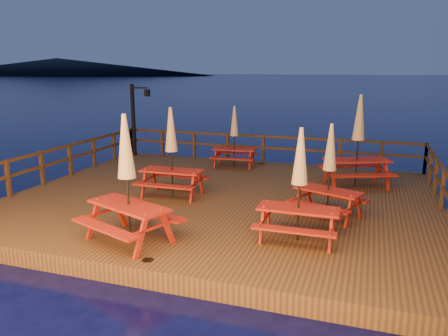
# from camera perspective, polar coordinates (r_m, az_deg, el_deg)

# --- Properties ---
(ground) EXTENTS (500.00, 500.00, 0.00)m
(ground) POSITION_cam_1_polar(r_m,az_deg,el_deg) (12.91, -0.08, -5.37)
(ground) COLOR black
(ground) RESTS_ON ground
(deck) EXTENTS (12.00, 10.00, 0.40)m
(deck) POSITION_cam_1_polar(r_m,az_deg,el_deg) (12.85, -0.08, -4.52)
(deck) COLOR #462916
(deck) RESTS_ON ground
(deck_piles) EXTENTS (11.44, 9.44, 1.40)m
(deck_piles) POSITION_cam_1_polar(r_m,az_deg,el_deg) (13.01, -0.08, -6.62)
(deck_piles) COLOR #32220F
(deck_piles) RESTS_ON ground
(railing) EXTENTS (11.80, 9.75, 1.10)m
(railing) POSITION_cam_1_polar(r_m,az_deg,el_deg) (14.25, 2.21, 1.23)
(railing) COLOR #32220F
(railing) RESTS_ON deck
(lamp_post) EXTENTS (0.85, 0.18, 3.00)m
(lamp_post) POSITION_cam_1_polar(r_m,az_deg,el_deg) (18.75, -11.37, 7.01)
(lamp_post) COLOR black
(lamp_post) RESTS_ON deck
(headland_left) EXTENTS (180.00, 84.00, 9.00)m
(headland_left) POSITION_cam_1_polar(r_m,az_deg,el_deg) (259.85, -20.94, 12.27)
(headland_left) COLOR black
(headland_left) RESTS_ON ground
(picnic_table_0) EXTENTS (1.74, 1.43, 2.47)m
(picnic_table_0) POSITION_cam_1_polar(r_m,az_deg,el_deg) (9.35, 9.83, -1.98)
(picnic_table_0) COLOR maroon
(picnic_table_0) RESTS_ON deck
(picnic_table_1) EXTENTS (2.36, 2.17, 2.75)m
(picnic_table_1) POSITION_cam_1_polar(r_m,az_deg,el_deg) (9.37, -12.55, -1.13)
(picnic_table_1) COLOR maroon
(picnic_table_1) RESTS_ON deck
(picnic_table_2) EXTENTS (2.48, 2.28, 2.87)m
(picnic_table_2) POSITION_cam_1_polar(r_m,az_deg,el_deg) (14.18, 17.12, 3.59)
(picnic_table_2) COLOR maroon
(picnic_table_2) RESTS_ON deck
(picnic_table_3) EXTENTS (1.71, 1.46, 2.29)m
(picnic_table_3) POSITION_cam_1_polar(r_m,az_deg,el_deg) (16.37, 1.36, 4.28)
(picnic_table_3) COLOR maroon
(picnic_table_3) RESTS_ON deck
(picnic_table_4) EXTENTS (1.84, 1.53, 2.59)m
(picnic_table_4) POSITION_cam_1_polar(r_m,az_deg,el_deg) (12.60, -6.87, 2.26)
(picnic_table_4) COLOR maroon
(picnic_table_4) RESTS_ON deck
(picnic_table_5) EXTENTS (2.02, 1.85, 2.36)m
(picnic_table_5) POSITION_cam_1_polar(r_m,az_deg,el_deg) (11.02, 13.61, -0.19)
(picnic_table_5) COLOR maroon
(picnic_table_5) RESTS_ON deck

